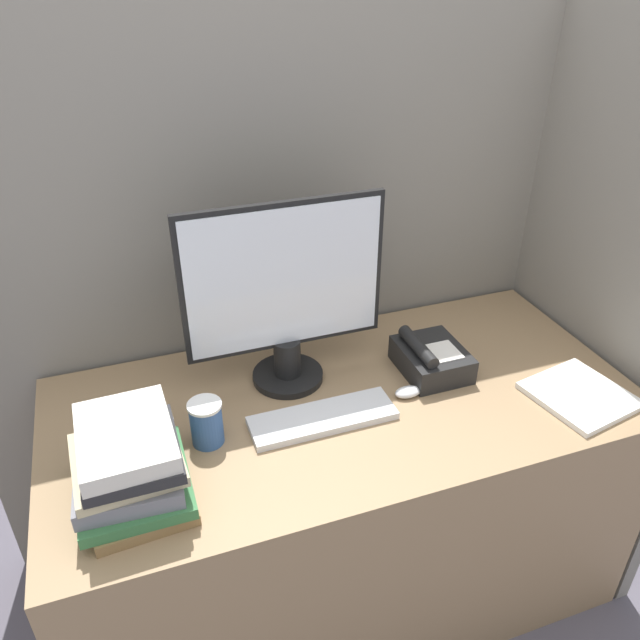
{
  "coord_description": "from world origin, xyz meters",
  "views": [
    {
      "loc": [
        -0.51,
        -0.85,
        1.82
      ],
      "look_at": [
        -0.06,
        0.42,
        1.0
      ],
      "focal_mm": 35.0,
      "sensor_mm": 36.0,
      "label": 1
    }
  ],
  "objects_px": {
    "monitor": "(285,298)",
    "keyboard": "(323,418)",
    "mouse": "(408,392)",
    "coffee_cup": "(206,423)",
    "desk_telephone": "(431,358)",
    "book_stack": "(131,466)"
  },
  "relations": [
    {
      "from": "monitor",
      "to": "desk_telephone",
      "type": "bearing_deg",
      "value": -14.53
    },
    {
      "from": "coffee_cup",
      "to": "desk_telephone",
      "type": "height_order",
      "value": "coffee_cup"
    },
    {
      "from": "mouse",
      "to": "monitor",
      "type": "bearing_deg",
      "value": 146.51
    },
    {
      "from": "book_stack",
      "to": "mouse",
      "type": "bearing_deg",
      "value": 8.99
    },
    {
      "from": "mouse",
      "to": "desk_telephone",
      "type": "xyz_separation_m",
      "value": [
        0.11,
        0.09,
        0.03
      ]
    },
    {
      "from": "keyboard",
      "to": "book_stack",
      "type": "xyz_separation_m",
      "value": [
        -0.48,
        -0.1,
        0.08
      ]
    },
    {
      "from": "book_stack",
      "to": "desk_telephone",
      "type": "height_order",
      "value": "book_stack"
    },
    {
      "from": "monitor",
      "to": "keyboard",
      "type": "height_order",
      "value": "monitor"
    },
    {
      "from": "keyboard",
      "to": "book_stack",
      "type": "relative_size",
      "value": 1.25
    },
    {
      "from": "keyboard",
      "to": "mouse",
      "type": "bearing_deg",
      "value": 4.47
    },
    {
      "from": "desk_telephone",
      "to": "book_stack",
      "type": "bearing_deg",
      "value": -166.59
    },
    {
      "from": "keyboard",
      "to": "book_stack",
      "type": "distance_m",
      "value": 0.5
    },
    {
      "from": "coffee_cup",
      "to": "book_stack",
      "type": "xyz_separation_m",
      "value": [
        -0.19,
        -0.12,
        0.03
      ]
    },
    {
      "from": "coffee_cup",
      "to": "desk_telephone",
      "type": "xyz_separation_m",
      "value": [
        0.66,
        0.08,
        -0.02
      ]
    },
    {
      "from": "monitor",
      "to": "desk_telephone",
      "type": "distance_m",
      "value": 0.47
    },
    {
      "from": "monitor",
      "to": "coffee_cup",
      "type": "distance_m",
      "value": 0.38
    },
    {
      "from": "mouse",
      "to": "coffee_cup",
      "type": "bearing_deg",
      "value": 179.61
    },
    {
      "from": "monitor",
      "to": "mouse",
      "type": "bearing_deg",
      "value": -33.49
    },
    {
      "from": "mouse",
      "to": "coffee_cup",
      "type": "distance_m",
      "value": 0.55
    },
    {
      "from": "mouse",
      "to": "desk_telephone",
      "type": "distance_m",
      "value": 0.14
    },
    {
      "from": "book_stack",
      "to": "desk_telephone",
      "type": "xyz_separation_m",
      "value": [
        0.85,
        0.2,
        -0.05
      ]
    },
    {
      "from": "monitor",
      "to": "desk_telephone",
      "type": "relative_size",
      "value": 2.6
    }
  ]
}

